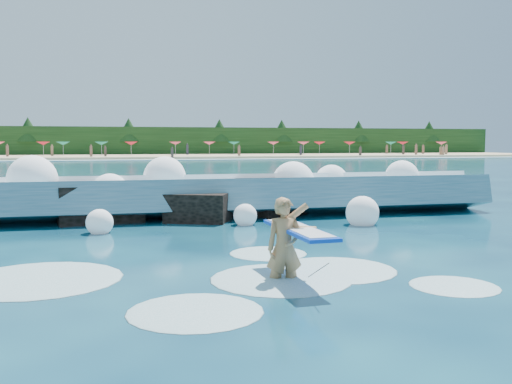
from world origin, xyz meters
TOP-DOWN VIEW (x-y plane):
  - ground at (0.00, 0.00)m, footprint 200.00×200.00m
  - beach at (0.00, 78.00)m, footprint 140.00×20.00m
  - wet_band at (0.00, 67.00)m, footprint 140.00×5.00m
  - treeline at (0.00, 88.00)m, footprint 140.00×4.00m
  - breaking_wave at (0.95, 6.89)m, footprint 19.87×3.03m
  - rock_cluster at (0.21, 6.42)m, footprint 8.39×3.49m
  - surfer_with_board at (0.95, -2.39)m, footprint 0.94×2.94m
  - wave_spray at (0.83, 6.71)m, footprint 15.49×4.79m
  - surf_foam at (-0.47, -1.86)m, footprint 9.20×5.78m
  - beach_umbrellas at (0.07, 79.58)m, footprint 110.67×6.82m
  - beachgoers at (-4.17, 74.73)m, footprint 102.04×12.85m

SIDE VIEW (x-z plane):
  - ground at x=0.00m, z-range 0.00..0.00m
  - surf_foam at x=-0.47m, z-range -0.07..0.07m
  - wet_band at x=0.00m, z-range 0.00..0.08m
  - beach at x=0.00m, z-range 0.00..0.40m
  - rock_cluster at x=0.21m, z-range -0.27..1.19m
  - breaking_wave at x=0.95m, z-range -0.26..1.45m
  - surfer_with_board at x=0.95m, z-range -0.24..1.56m
  - wave_spray at x=0.83m, z-range -0.09..2.11m
  - beachgoers at x=-4.17m, z-range 0.09..2.02m
  - beach_umbrellas at x=0.07m, z-range 2.00..2.50m
  - treeline at x=0.00m, z-range 0.00..5.00m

